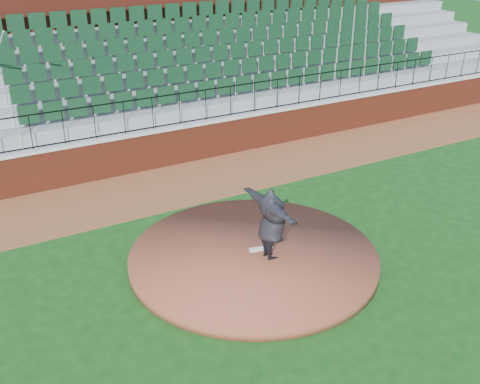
{
  "coord_description": "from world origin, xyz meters",
  "views": [
    {
      "loc": [
        -6.36,
        -9.68,
        7.22
      ],
      "look_at": [
        0.0,
        1.5,
        1.3
      ],
      "focal_mm": 44.04,
      "sensor_mm": 36.0,
      "label": 1
    }
  ],
  "objects": [
    {
      "name": "seating_stands",
      "position": [
        0.0,
        9.72,
        2.3
      ],
      "size": [
        34.0,
        5.1,
        4.6
      ],
      "primitive_type": null,
      "color": "gray",
      "rests_on": "ground"
    },
    {
      "name": "wall_railing",
      "position": [
        0.0,
        7.0,
        1.8
      ],
      "size": [
        34.0,
        0.05,
        1.0
      ],
      "primitive_type": null,
      "color": "black",
      "rests_on": "wall_cap"
    },
    {
      "name": "ground",
      "position": [
        0.0,
        0.0,
        0.0
      ],
      "size": [
        90.0,
        90.0,
        0.0
      ],
      "primitive_type": "plane",
      "color": "#134313",
      "rests_on": "ground"
    },
    {
      "name": "field_wall",
      "position": [
        0.0,
        7.0,
        0.6
      ],
      "size": [
        34.0,
        0.35,
        1.2
      ],
      "primitive_type": "cube",
      "color": "maroon",
      "rests_on": "ground"
    },
    {
      "name": "pitching_rubber",
      "position": [
        -0.02,
        0.45,
        0.27
      ],
      "size": [
        0.59,
        0.24,
        0.04
      ],
      "primitive_type": "cube",
      "rotation": [
        0.0,
        0.0,
        -0.18
      ],
      "color": "white",
      "rests_on": "pitchers_mound"
    },
    {
      "name": "pitchers_mound",
      "position": [
        -0.27,
        0.4,
        0.12
      ],
      "size": [
        5.76,
        5.76,
        0.25
      ],
      "primitive_type": "cylinder",
      "color": "brown",
      "rests_on": "ground"
    },
    {
      "name": "wall_cap",
      "position": [
        0.0,
        7.0,
        1.25
      ],
      "size": [
        34.0,
        0.45,
        0.1
      ],
      "primitive_type": "cube",
      "color": "#B7B7B7",
      "rests_on": "field_wall"
    },
    {
      "name": "concourse_wall",
      "position": [
        0.0,
        12.52,
        2.75
      ],
      "size": [
        34.0,
        0.5,
        5.5
      ],
      "primitive_type": "cube",
      "color": "maroon",
      "rests_on": "ground"
    },
    {
      "name": "warning_track",
      "position": [
        0.0,
        5.4,
        0.01
      ],
      "size": [
        34.0,
        3.2,
        0.01
      ],
      "primitive_type": "cube",
      "color": "brown",
      "rests_on": "ground"
    },
    {
      "name": "pitcher",
      "position": [
        -0.02,
        0.04,
        1.11
      ],
      "size": [
        0.62,
        2.13,
        1.73
      ],
      "primitive_type": "imported",
      "rotation": [
        0.0,
        0.0,
        1.55
      ],
      "color": "black",
      "rests_on": "pitchers_mound"
    }
  ]
}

